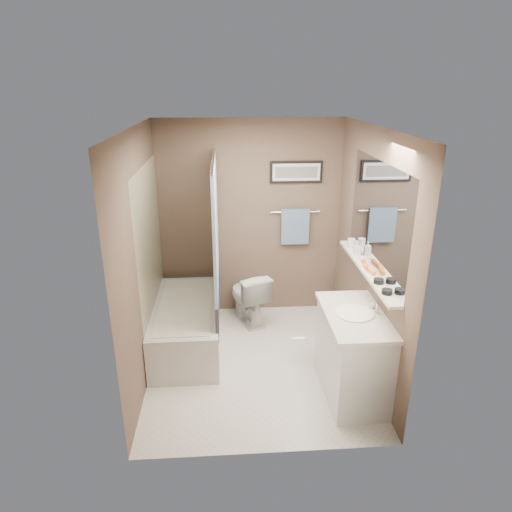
{
  "coord_description": "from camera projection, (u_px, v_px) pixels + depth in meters",
  "views": [
    {
      "loc": [
        -0.3,
        -4.07,
        2.77
      ],
      "look_at": [
        0.0,
        0.15,
        1.15
      ],
      "focal_mm": 32.0,
      "sensor_mm": 36.0,
      "label": 1
    }
  ],
  "objects": [
    {
      "name": "hair_brush_front",
      "position": [
        370.0,
        269.0,
        4.25
      ],
      "size": [
        0.07,
        0.22,
        0.04
      ],
      "primitive_type": "cylinder",
      "rotation": [
        1.57,
        0.0,
        0.12
      ],
      "color": "orange",
      "rests_on": "shelf"
    },
    {
      "name": "wall_back",
      "position": [
        250.0,
        220.0,
        5.52
      ],
      "size": [
        2.2,
        0.04,
        2.4
      ],
      "primitive_type": "cube",
      "color": "brown",
      "rests_on": "ground"
    },
    {
      "name": "countertop",
      "position": [
        355.0,
        316.0,
        4.06
      ],
      "size": [
        0.54,
        0.96,
        0.04
      ],
      "primitive_type": "cube",
      "color": "beige",
      "rests_on": "vanity"
    },
    {
      "name": "hair_brush_back",
      "position": [
        366.0,
        265.0,
        4.35
      ],
      "size": [
        0.06,
        0.22,
        0.04
      ],
      "primitive_type": "cylinder",
      "rotation": [
        1.57,
        0.0,
        -0.09
      ],
      "color": "#CC431C",
      "rests_on": "shelf"
    },
    {
      "name": "curtain_rod",
      "position": [
        213.0,
        160.0,
        4.51
      ],
      "size": [
        0.02,
        1.55,
        0.02
      ],
      "primitive_type": "cylinder",
      "rotation": [
        1.57,
        0.0,
        0.0
      ],
      "color": "silver",
      "rests_on": "wall_left"
    },
    {
      "name": "soap_bottle",
      "position": [
        357.0,
        248.0,
        4.64
      ],
      "size": [
        0.07,
        0.07,
        0.14
      ],
      "primitive_type": "imported",
      "rotation": [
        0.0,
        0.0,
        0.11
      ],
      "color": "#999999",
      "rests_on": "shelf"
    },
    {
      "name": "candle_bowl_far",
      "position": [
        379.0,
        281.0,
        4.0
      ],
      "size": [
        0.09,
        0.09,
        0.04
      ],
      "primitive_type": "cylinder",
      "color": "black",
      "rests_on": "shelf"
    },
    {
      "name": "curtain_upper",
      "position": [
        215.0,
        223.0,
        4.74
      ],
      "size": [
        0.03,
        1.45,
        1.28
      ],
      "primitive_type": "cube",
      "color": "white",
      "rests_on": "curtain_rod"
    },
    {
      "name": "curtain_lower",
      "position": [
        218.0,
        294.0,
        5.04
      ],
      "size": [
        0.03,
        1.45,
        0.36
      ],
      "primitive_type": "cube",
      "color": "#273149",
      "rests_on": "curtain_rod"
    },
    {
      "name": "wall_right",
      "position": [
        367.0,
        254.0,
        4.45
      ],
      "size": [
        0.04,
        2.5,
        2.4
      ],
      "primitive_type": "cube",
      "color": "brown",
      "rests_on": "ground"
    },
    {
      "name": "toilet",
      "position": [
        248.0,
        296.0,
        5.54
      ],
      "size": [
        0.58,
        0.74,
        0.66
      ],
      "primitive_type": "imported",
      "rotation": [
        0.0,
        0.0,
        3.51
      ],
      "color": "white",
      "rests_on": "ground"
    },
    {
      "name": "tile_surround",
      "position": [
        151.0,
        260.0,
        4.84
      ],
      "size": [
        0.02,
        1.55,
        2.0
      ],
      "primitive_type": "cube",
      "color": "tan",
      "rests_on": "wall_left"
    },
    {
      "name": "bathtub",
      "position": [
        187.0,
        325.0,
        5.04
      ],
      "size": [
        0.72,
        1.51,
        0.5
      ],
      "primitive_type": "cube",
      "rotation": [
        0.0,
        0.0,
        0.01
      ],
      "color": "silver",
      "rests_on": "ground"
    },
    {
      "name": "faucet_spout",
      "position": [
        377.0,
        308.0,
        4.05
      ],
      "size": [
        0.02,
        0.02,
        0.1
      ],
      "primitive_type": "cylinder",
      "color": "silver",
      "rests_on": "countertop"
    },
    {
      "name": "wall_left",
      "position": [
        143.0,
        260.0,
        4.3
      ],
      "size": [
        0.04,
        2.5,
        2.4
      ],
      "primitive_type": "cube",
      "color": "brown",
      "rests_on": "ground"
    },
    {
      "name": "candle_bowl_near",
      "position": [
        387.0,
        292.0,
        3.8
      ],
      "size": [
        0.09,
        0.09,
        0.04
      ],
      "primitive_type": "cylinder",
      "color": "black",
      "rests_on": "shelf"
    },
    {
      "name": "art_image",
      "position": [
        296.0,
        172.0,
        5.34
      ],
      "size": [
        0.5,
        0.0,
        0.13
      ],
      "primitive_type": "cube",
      "color": "#595959",
      "rests_on": "art_mat"
    },
    {
      "name": "art_frame",
      "position": [
        296.0,
        172.0,
        5.35
      ],
      "size": [
        0.62,
        0.02,
        0.26
      ],
      "primitive_type": "cube",
      "color": "black",
      "rests_on": "wall_back"
    },
    {
      "name": "vanity",
      "position": [
        353.0,
        356.0,
        4.21
      ],
      "size": [
        0.52,
        0.91,
        0.8
      ],
      "primitive_type": "cube",
      "rotation": [
        0.0,
        0.0,
        0.03
      ],
      "color": "silver",
      "rests_on": "ground"
    },
    {
      "name": "shelf",
      "position": [
        367.0,
        269.0,
        4.34
      ],
      "size": [
        0.12,
        1.6,
        0.03
      ],
      "primitive_type": "cube",
      "color": "silver",
      "rests_on": "wall_right"
    },
    {
      "name": "ground",
      "position": [
        257.0,
        363.0,
        4.8
      ],
      "size": [
        2.5,
        2.5,
        0.0
      ],
      "primitive_type": "plane",
      "color": "silver",
      "rests_on": "ground"
    },
    {
      "name": "door",
      "position": [
        344.0,
        341.0,
        3.33
      ],
      "size": [
        0.8,
        0.02,
        2.0
      ],
      "primitive_type": "cube",
      "color": "silver",
      "rests_on": "wall_front"
    },
    {
      "name": "door_handle",
      "position": [
        298.0,
        339.0,
        3.35
      ],
      "size": [
        0.1,
        0.02,
        0.02
      ],
      "primitive_type": "cylinder",
      "rotation": [
        0.0,
        1.57,
        0.0
      ],
      "color": "silver",
      "rests_on": "door"
    },
    {
      "name": "glass_jar",
      "position": [
        351.0,
        243.0,
        4.84
      ],
      "size": [
        0.08,
        0.08,
        0.1
      ],
      "primitive_type": "cylinder",
      "color": "silver",
      "rests_on": "shelf"
    },
    {
      "name": "wall_front",
      "position": [
        270.0,
        319.0,
        3.23
      ],
      "size": [
        2.2,
        0.04,
        2.4
      ],
      "primitive_type": "cube",
      "color": "brown",
      "rests_on": "ground"
    },
    {
      "name": "pink_comb",
      "position": [
        361.0,
        260.0,
        4.51
      ],
      "size": [
        0.04,
        0.16,
        0.01
      ],
      "primitive_type": "cube",
      "rotation": [
        0.0,
        0.0,
        -0.04
      ],
      "color": "pink",
      "rests_on": "shelf"
    },
    {
      "name": "ceiling",
      "position": [
        257.0,
        130.0,
        3.95
      ],
      "size": [
        2.2,
        2.5,
        0.04
      ],
      "primitive_type": "cube",
      "color": "silver",
      "rests_on": "wall_back"
    },
    {
      "name": "mirror",
      "position": [
        377.0,
        217.0,
        4.16
      ],
      "size": [
        0.02,
        1.6,
        1.0
      ],
      "primitive_type": "cube",
      "color": "silver",
      "rests_on": "wall_right"
    },
    {
      "name": "towel",
      "position": [
        295.0,
        227.0,
        5.55
      ],
      "size": [
        0.34,
        0.05,
        0.44
      ],
      "primitive_type": "cube",
      "color": "#8BABCA",
      "rests_on": "towel_bar"
    },
    {
      "name": "tub_rim",
      "position": [
        186.0,
        305.0,
        4.95
      ],
      "size": [
        0.56,
        1.36,
        0.02
      ],
      "primitive_type": "cube",
      "color": "silver",
      "rests_on": "bathtub"
    },
    {
      "name": "art_mat",
      "position": [
        296.0,
        172.0,
        5.34
      ],
      "size": [
        0.56,
        0.0,
        0.2
      ],
      "primitive_type": "cube",
      "color": "white",
      "rests_on": "art_frame"
    },
    {
      "name": "towel_bar",
      "position": [
        295.0,
        212.0,
        5.51
      ],
      "size": [
        0.6,
        0.02,
        0.02
      ],
      "primitive_type": "cylinder",
      "rotation": [
        0.0,
        1.57,
        0.0
      ],
      "color": "silver",
      "rests_on": "wall_back"
    },
    {
      "name": "sink_basin",
      "position": [
        355.0,
        313.0,
        4.05
      ],
      "size": [
        0.34,
        0.34,
        0.01
      ],
      "primitive_type": "cylinder",
      "color": "white",
      "rests_on": "countertop"
    },
    {
      "name": "faucet_knob",
      "position": [
        373.0,
        305.0,
        4.15
      ],
      "size": [
        0.05,
        0.05,
        0.05
      ],
      "primitive_type": "sphere",
      "color": "silver",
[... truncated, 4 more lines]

